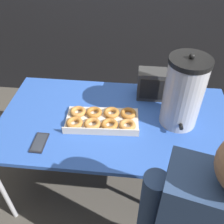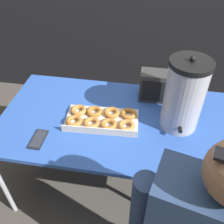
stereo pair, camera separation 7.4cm
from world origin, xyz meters
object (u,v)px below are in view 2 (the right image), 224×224
cell_phone (38,139)px  space_heater (154,86)px  coffee_urn (184,95)px  donut_box (102,119)px

cell_phone → space_heater: bearing=39.0°
coffee_urn → space_heater: size_ratio=2.26×
cell_phone → space_heater: size_ratio=0.72×
coffee_urn → cell_phone: bearing=-161.2°
cell_phone → space_heater: 0.83m
cell_phone → coffee_urn: bearing=19.1°
coffee_urn → space_heater: bearing=125.4°
cell_phone → space_heater: space_heater is taller
donut_box → space_heater: bearing=41.1°
donut_box → coffee_urn: 0.52m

